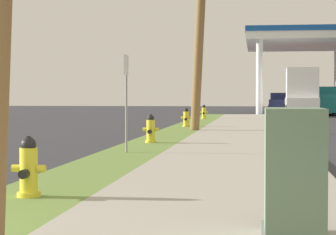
{
  "coord_description": "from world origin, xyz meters",
  "views": [
    {
      "loc": [
        3.41,
        -4.13,
        1.36
      ],
      "look_at": [
        0.82,
        15.65,
        0.7
      ],
      "focal_mm": 71.73,
      "sensor_mm": 36.0,
      "label": 1
    }
  ],
  "objects": [
    {
      "name": "truck_teal_at_far_bay",
      "position": [
        8.22,
        43.26,
        0.91
      ],
      "size": [
        2.42,
        5.51,
        1.97
      ],
      "color": "#197075",
      "rests_on": "ground"
    },
    {
      "name": "street_sign_post",
      "position": [
        0.62,
        10.18,
        1.63
      ],
      "size": [
        0.05,
        0.36,
        2.12
      ],
      "color": "gray",
      "rests_on": "grass_verge"
    },
    {
      "name": "fire_hydrant_nearest",
      "position": [
        0.66,
        3.74,
        0.45
      ],
      "size": [
        0.42,
        0.38,
        0.74
      ],
      "color": "yellow",
      "rests_on": "grass_verge"
    },
    {
      "name": "utility_pole_midground",
      "position": [
        1.46,
        19.87,
        4.62
      ],
      "size": [
        1.32,
        0.75,
        8.84
      ],
      "color": "olive",
      "rests_on": "grass_verge"
    },
    {
      "name": "fire_hydrant_fourth",
      "position": [
        0.7,
        31.18,
        0.45
      ],
      "size": [
        0.42,
        0.37,
        0.74
      ],
      "color": "yellow",
      "rests_on": "grass_verge"
    },
    {
      "name": "truck_red_on_apron",
      "position": [
        7.5,
        47.55,
        0.91
      ],
      "size": [
        2.17,
        5.42,
        1.97
      ],
      "color": "red",
      "rests_on": "ground"
    },
    {
      "name": "utility_cabinet",
      "position": [
        3.74,
        1.71,
        0.64
      ],
      "size": [
        0.56,
        0.84,
        1.13
      ],
      "color": "slate",
      "rests_on": "sidewalk_slab"
    },
    {
      "name": "car_tan_by_far_pump",
      "position": [
        6.76,
        50.71,
        0.72
      ],
      "size": [
        2.1,
        4.57,
        1.57
      ],
      "color": "tan",
      "rests_on": "ground"
    },
    {
      "name": "fire_hydrant_third",
      "position": [
        0.67,
        22.36,
        0.45
      ],
      "size": [
        0.42,
        0.37,
        0.74
      ],
      "color": "yellow",
      "rests_on": "grass_verge"
    },
    {
      "name": "car_navy_by_near_pump",
      "position": [
        5.5,
        54.21,
        0.72
      ],
      "size": [
        2.12,
        4.58,
        1.57
      ],
      "color": "navy",
      "rests_on": "ground"
    },
    {
      "name": "truck_white_at_forecourt",
      "position": [
        6.39,
        40.66,
        1.49
      ],
      "size": [
        2.28,
        6.45,
        3.11
      ],
      "color": "white",
      "rests_on": "ground"
    },
    {
      "name": "fire_hydrant_second",
      "position": [
        0.69,
        13.19,
        0.45
      ],
      "size": [
        0.42,
        0.38,
        0.74
      ],
      "color": "yellow",
      "rests_on": "grass_verge"
    }
  ]
}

